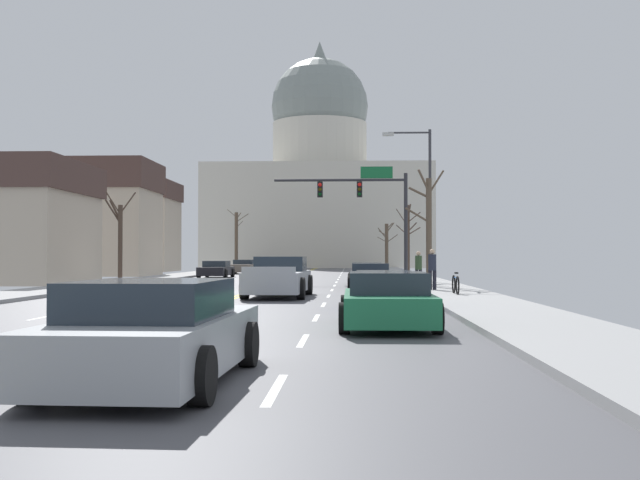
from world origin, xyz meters
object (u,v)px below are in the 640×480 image
(sedan_near_03, at_px, (383,291))
(pickup_truck_near_02, at_px, (279,278))
(pedestrian_01, at_px, (432,267))
(bicycle_parked, at_px, (456,285))
(sedan_near_04, at_px, (387,301))
(sedan_near_05, at_px, (154,334))
(sedan_oncoming_00, at_px, (216,270))
(sedan_oncoming_02, at_px, (290,265))
(sedan_near_01, at_px, (370,277))
(pedestrian_00, at_px, (419,266))
(sedan_oncoming_01, at_px, (244,267))
(street_lamp_right, at_px, (423,192))
(sedan_near_00, at_px, (367,274))
(signal_gantry, at_px, (368,199))

(sedan_near_03, bearing_deg, pickup_truck_near_02, 118.56)
(pedestrian_01, relative_size, bicycle_parked, 0.97)
(sedan_near_04, height_order, sedan_near_05, sedan_near_05)
(sedan_near_05, xyz_separation_m, sedan_oncoming_00, (-7.24, 45.09, -0.04))
(pickup_truck_near_02, distance_m, sedan_oncoming_02, 49.03)
(sedan_near_04, xyz_separation_m, pedestrian_01, (2.61, 15.59, 0.51))
(sedan_near_05, distance_m, pedestrian_01, 23.76)
(sedan_near_01, distance_m, pedestrian_00, 3.65)
(sedan_near_05, xyz_separation_m, sedan_oncoming_01, (-6.92, 56.67, -0.03))
(sedan_near_03, bearing_deg, sedan_near_01, 90.31)
(sedan_near_05, xyz_separation_m, sedan_oncoming_02, (-3.84, 68.75, -0.05))
(sedan_oncoming_01, bearing_deg, sedan_oncoming_02, 75.71)
(street_lamp_right, distance_m, sedan_near_01, 5.16)
(street_lamp_right, height_order, sedan_oncoming_02, street_lamp_right)
(sedan_near_04, distance_m, pedestrian_01, 15.82)
(sedan_near_00, distance_m, sedan_oncoming_00, 16.26)
(pickup_truck_near_02, relative_size, sedan_oncoming_00, 1.25)
(sedan_near_03, bearing_deg, sedan_oncoming_02, 97.39)
(sedan_oncoming_02, xyz_separation_m, pedestrian_00, (9.61, -40.10, 0.49))
(sedan_near_05, bearing_deg, sedan_near_04, 66.38)
(sedan_oncoming_01, bearing_deg, pickup_truck_near_02, -79.87)
(sedan_near_03, bearing_deg, signal_gantry, 89.87)
(sedan_near_04, relative_size, sedan_near_05, 0.99)
(pickup_truck_near_02, height_order, pedestrian_00, pedestrian_00)
(signal_gantry, height_order, pickup_truck_near_02, signal_gantry)
(street_lamp_right, height_order, pickup_truck_near_02, street_lamp_right)
(signal_gantry, bearing_deg, pedestrian_00, -72.23)
(pedestrian_01, bearing_deg, sedan_oncoming_01, 110.78)
(sedan_near_01, xyz_separation_m, sedan_oncoming_02, (-7.16, 42.76, -0.03))
(sedan_near_03, distance_m, sedan_oncoming_00, 33.80)
(sedan_near_04, height_order, bicycle_parked, sedan_near_04)
(street_lamp_right, relative_size, sedan_oncoming_02, 1.72)
(street_lamp_right, relative_size, pedestrian_00, 4.57)
(street_lamp_right, height_order, sedan_near_04, street_lamp_right)
(sedan_near_00, height_order, pedestrian_00, pedestrian_00)
(sedan_oncoming_02, bearing_deg, pedestrian_00, -76.52)
(bicycle_parked, bearing_deg, sedan_oncoming_02, 101.74)
(sedan_oncoming_02, height_order, pedestrian_00, pedestrian_00)
(signal_gantry, height_order, street_lamp_right, street_lamp_right)
(street_lamp_right, xyz_separation_m, sedan_oncoming_00, (-13.18, 17.31, -4.09))
(sedan_near_04, distance_m, sedan_near_05, 8.10)
(sedan_near_00, bearing_deg, sedan_oncoming_02, 101.17)
(sedan_near_05, bearing_deg, pedestrian_01, 75.72)
(pickup_truck_near_02, height_order, sedan_near_05, pickup_truck_near_02)
(pedestrian_01, xyz_separation_m, bicycle_parked, (0.52, -3.41, -0.60))
(sedan_near_00, distance_m, sedan_near_04, 25.27)
(sedan_near_05, bearing_deg, sedan_oncoming_02, 93.20)
(street_lamp_right, distance_m, sedan_oncoming_01, 31.88)
(sedan_near_04, xyz_separation_m, bicycle_parked, (3.13, 12.19, -0.09))
(street_lamp_right, bearing_deg, sedan_oncoming_01, 113.98)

